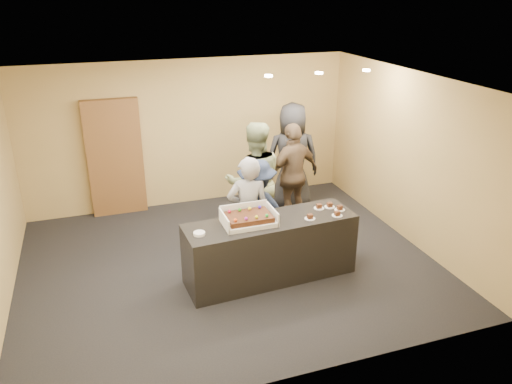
% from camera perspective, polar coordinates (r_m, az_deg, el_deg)
% --- Properties ---
extents(room, '(6.04, 6.00, 2.70)m').
position_cam_1_polar(room, '(7.01, -3.40, 1.42)').
color(room, black).
rests_on(room, ground).
extents(serving_counter, '(2.44, 0.85, 0.90)m').
position_cam_1_polar(serving_counter, '(7.04, 1.65, -6.54)').
color(serving_counter, black).
rests_on(serving_counter, floor).
extents(storage_cabinet, '(0.95, 0.15, 2.10)m').
position_cam_1_polar(storage_cabinet, '(9.18, -15.79, 3.75)').
color(storage_cabinet, brown).
rests_on(storage_cabinet, floor).
extents(cake_box, '(0.70, 0.49, 0.21)m').
position_cam_1_polar(cake_box, '(6.74, -0.91, -3.17)').
color(cake_box, white).
rests_on(cake_box, serving_counter).
extents(sheet_cake, '(0.60, 0.41, 0.12)m').
position_cam_1_polar(sheet_cake, '(6.70, -0.84, -2.87)').
color(sheet_cake, '#34150B').
rests_on(sheet_cake, cake_box).
extents(plate_stack, '(0.15, 0.15, 0.04)m').
position_cam_1_polar(plate_stack, '(6.48, -6.50, -4.74)').
color(plate_stack, white).
rests_on(plate_stack, serving_counter).
extents(slice_a, '(0.15, 0.15, 0.07)m').
position_cam_1_polar(slice_a, '(6.90, 6.19, -2.89)').
color(slice_a, white).
rests_on(slice_a, serving_counter).
extents(slice_b, '(0.15, 0.15, 0.07)m').
position_cam_1_polar(slice_b, '(7.23, 7.21, -1.71)').
color(slice_b, white).
rests_on(slice_b, serving_counter).
extents(slice_c, '(0.15, 0.15, 0.07)m').
position_cam_1_polar(slice_c, '(7.04, 9.27, -2.52)').
color(slice_c, white).
rests_on(slice_c, serving_counter).
extents(slice_d, '(0.15, 0.15, 0.07)m').
position_cam_1_polar(slice_d, '(7.30, 8.41, -1.55)').
color(slice_d, white).
rests_on(slice_d, serving_counter).
extents(slice_e, '(0.15, 0.15, 0.07)m').
position_cam_1_polar(slice_e, '(7.23, 9.54, -1.86)').
color(slice_e, white).
rests_on(slice_e, serving_counter).
extents(person_server_grey, '(0.66, 0.47, 1.69)m').
position_cam_1_polar(person_server_grey, '(7.19, -0.89, -2.36)').
color(person_server_grey, gray).
rests_on(person_server_grey, floor).
extents(person_sage_man, '(1.04, 0.85, 1.95)m').
position_cam_1_polar(person_sage_man, '(7.96, -0.18, 1.18)').
color(person_sage_man, gray).
rests_on(person_sage_man, floor).
extents(person_navy_man, '(1.15, 0.91, 1.56)m').
position_cam_1_polar(person_navy_man, '(7.44, 0.11, -2.01)').
color(person_navy_man, '#1D2740').
rests_on(person_navy_man, floor).
extents(person_brown_extra, '(1.13, 0.73, 1.79)m').
position_cam_1_polar(person_brown_extra, '(8.50, 4.26, 1.98)').
color(person_brown_extra, brown).
rests_on(person_brown_extra, floor).
extents(person_dark_suit, '(1.10, 0.85, 2.00)m').
position_cam_1_polar(person_dark_suit, '(9.00, 4.14, 3.87)').
color(person_dark_suit, '#232428').
rests_on(person_dark_suit, floor).
extents(ceiling_spotlights, '(1.72, 0.12, 0.03)m').
position_cam_1_polar(ceiling_spotlights, '(7.67, 7.22, 13.35)').
color(ceiling_spotlights, '#FFEAC6').
rests_on(ceiling_spotlights, ceiling).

